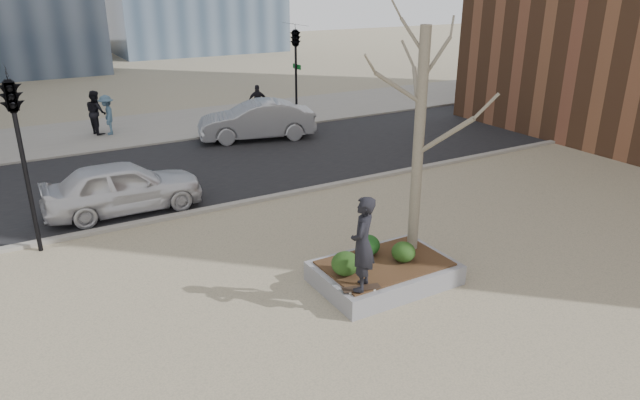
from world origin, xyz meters
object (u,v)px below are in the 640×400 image
planter (384,273)px  skateboard (361,289)px  police_car (123,187)px  skateboarder (363,244)px

planter → skateboard: size_ratio=3.85×
skateboard → police_car: 8.42m
skateboard → skateboarder: skateboarder is taller
planter → police_car: (-4.06, 7.17, 0.55)m
planter → skateboard: 1.33m
planter → police_car: 8.26m
planter → skateboarder: size_ratio=1.53×
planter → skateboarder: (-1.10, -0.71, 1.28)m
skateboarder → police_car: size_ratio=0.44×
skateboarder → skateboard: bearing=135.2°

